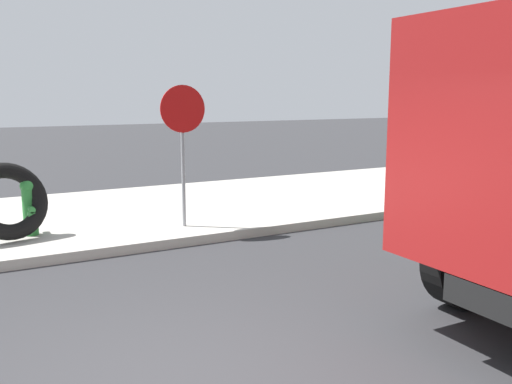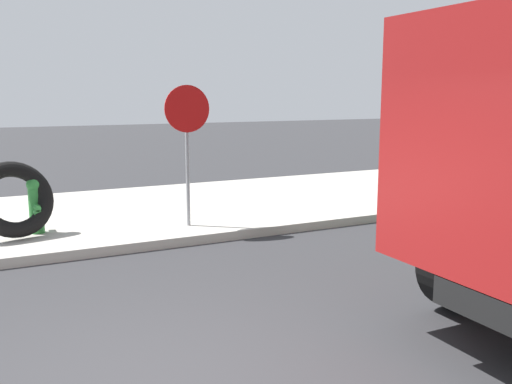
% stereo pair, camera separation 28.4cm
% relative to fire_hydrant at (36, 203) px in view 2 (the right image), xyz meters
% --- Properties ---
extents(sidewalk_curb, '(36.00, 5.00, 0.15)m').
position_rel_fire_hydrant_xyz_m(sidewalk_curb, '(0.28, 1.20, -0.56)').
color(sidewalk_curb, '#ADA89E').
rests_on(sidewalk_curb, ground).
extents(fire_hydrant, '(0.25, 0.57, 0.90)m').
position_rel_fire_hydrant_xyz_m(fire_hydrant, '(0.00, 0.00, 0.00)').
color(fire_hydrant, '#2D8438').
rests_on(fire_hydrant, sidewalk_curb).
extents(loose_tire, '(1.33, 0.96, 1.19)m').
position_rel_fire_hydrant_xyz_m(loose_tire, '(-0.32, -0.17, 0.11)').
color(loose_tire, black).
rests_on(loose_tire, sidewalk_curb).
extents(stop_sign, '(0.76, 0.08, 2.31)m').
position_rel_fire_hydrant_xyz_m(stop_sign, '(2.32, -0.59, 1.13)').
color(stop_sign, gray).
rests_on(stop_sign, sidewalk_curb).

